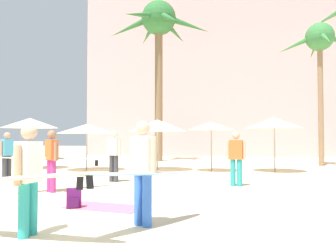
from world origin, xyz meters
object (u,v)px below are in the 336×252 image
(cafe_umbrella_6, at_px, (211,126))
(person_mid_left, at_px, (54,158))
(palm_tree_far_left, at_px, (320,45))
(cafe_umbrella_4, at_px, (87,129))
(cafe_umbrella_5, at_px, (274,123))
(beach_towel, at_px, (105,207))
(backpack, at_px, (74,199))
(palm_tree_center, at_px, (159,29))
(person_far_left, at_px, (236,156))
(person_mid_center, at_px, (141,170))
(person_far_right, at_px, (114,154))
(cafe_umbrella_3, at_px, (30,123))
(cafe_umbrella_0, at_px, (158,126))
(person_near_right, at_px, (7,153))
(person_mid_right, at_px, (24,176))

(cafe_umbrella_6, distance_m, person_mid_left, 7.94)
(palm_tree_far_left, xyz_separation_m, cafe_umbrella_4, (-11.28, -4.48, -4.55))
(cafe_umbrella_5, bearing_deg, beach_towel, -117.92)
(backpack, distance_m, person_mid_left, 2.75)
(cafe_umbrella_6, bearing_deg, backpack, -106.04)
(palm_tree_center, relative_size, person_far_left, 6.23)
(backpack, distance_m, person_mid_center, 2.35)
(palm_tree_far_left, xyz_separation_m, cafe_umbrella_5, (-2.91, -3.83, -4.31))
(backpack, relative_size, person_far_right, 0.24)
(cafe_umbrella_6, xyz_separation_m, person_far_right, (-3.11, -4.36, -1.07))
(cafe_umbrella_3, relative_size, beach_towel, 1.60)
(palm_tree_far_left, relative_size, person_far_right, 4.46)
(person_mid_left, bearing_deg, person_mid_center, 82.21)
(palm_tree_far_left, distance_m, person_far_right, 13.31)
(cafe_umbrella_0, bearing_deg, person_near_right, -137.55)
(cafe_umbrella_5, distance_m, backpack, 10.66)
(cafe_umbrella_0, distance_m, person_mid_right, 11.35)
(cafe_umbrella_3, xyz_separation_m, beach_towel, (6.74, -8.61, -2.19))
(palm_tree_far_left, bearing_deg, cafe_umbrella_5, -127.16)
(cafe_umbrella_3, relative_size, person_mid_left, 1.09)
(person_far_left, bearing_deg, person_mid_right, -18.52)
(cafe_umbrella_0, relative_size, cafe_umbrella_6, 1.22)
(palm_tree_far_left, height_order, person_far_left, palm_tree_far_left)
(backpack, bearing_deg, cafe_umbrella_3, -165.96)
(cafe_umbrella_5, distance_m, person_mid_left, 9.78)
(backpack, bearing_deg, palm_tree_center, 163.14)
(beach_towel, distance_m, person_mid_right, 2.65)
(palm_tree_center, height_order, person_far_left, palm_tree_center)
(cafe_umbrella_0, bearing_deg, cafe_umbrella_5, 0.19)
(beach_towel, distance_m, person_near_right, 6.98)
(cafe_umbrella_6, height_order, person_mid_right, cafe_umbrella_6)
(cafe_umbrella_5, height_order, person_mid_right, cafe_umbrella_5)
(cafe_umbrella_3, bearing_deg, cafe_umbrella_0, 2.01)
(palm_tree_far_left, relative_size, beach_towel, 4.63)
(cafe_umbrella_0, height_order, beach_towel, cafe_umbrella_0)
(backpack, xyz_separation_m, person_far_left, (3.48, 4.04, 0.72))
(cafe_umbrella_0, relative_size, cafe_umbrella_5, 1.12)
(cafe_umbrella_0, xyz_separation_m, person_far_left, (3.39, -4.98, -1.13))
(beach_towel, height_order, person_mid_center, person_mid_center)
(cafe_umbrella_6, distance_m, beach_towel, 9.11)
(person_mid_right, bearing_deg, person_far_right, -77.14)
(person_far_right, bearing_deg, backpack, -147.65)
(backpack, bearing_deg, cafe_umbrella_0, 158.66)
(palm_tree_far_left, xyz_separation_m, person_mid_left, (-9.74, -10.72, -5.54))
(cafe_umbrella_5, bearing_deg, cafe_umbrella_0, -179.81)
(person_mid_left, distance_m, person_far_left, 5.36)
(cafe_umbrella_6, xyz_separation_m, person_mid_left, (-4.09, -6.71, -1.10))
(backpack, relative_size, person_near_right, 0.25)
(person_near_right, bearing_deg, palm_tree_center, -89.61)
(cafe_umbrella_3, height_order, person_mid_center, cafe_umbrella_3)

